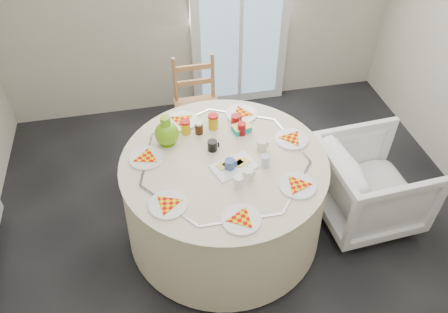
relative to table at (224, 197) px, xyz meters
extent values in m
plane|color=black|center=(0.13, -0.19, -0.38)|extent=(4.00, 4.00, 0.00)
cube|color=silver|center=(0.53, 1.76, 0.68)|extent=(1.00, 0.08, 2.10)
cylinder|color=beige|center=(0.00, 0.00, 0.00)|extent=(1.53, 1.53, 0.77)
imported|color=white|center=(1.18, -0.09, 0.02)|extent=(0.76, 0.80, 0.78)
cube|color=#03A5A5|center=(0.20, 0.29, 0.41)|extent=(0.16, 0.13, 0.05)
camera|label=1|loc=(-0.46, -2.21, 2.50)|focal=35.00mm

